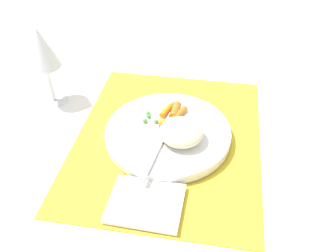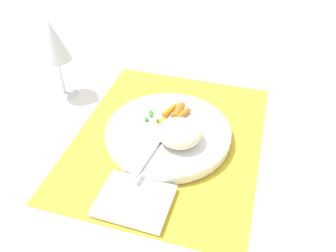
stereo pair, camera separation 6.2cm
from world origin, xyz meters
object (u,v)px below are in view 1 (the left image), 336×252
Objects in this scene: carrot_portion at (173,116)px; napkin at (146,203)px; plate at (168,134)px; fork at (164,138)px; rice_mound at (181,132)px; wine_glass at (41,50)px.

napkin is at bearing 176.14° from carrot_portion.
plate is 2.05× the size of napkin.
carrot_portion is (0.03, -0.00, 0.02)m from plate.
plate is 1.30× the size of fork.
rice_mound is at bearing -130.27° from plate.
carrot_portion is 0.06m from fork.
plate is 0.17m from napkin.
fork is at bearing 93.38° from rice_mound.
wine_glass is (0.11, 0.31, 0.09)m from rice_mound.
wine_glass is 1.49× the size of napkin.
carrot_portion is at bearing -3.86° from napkin.
wine_glass is (0.09, 0.28, 0.11)m from plate.
fork is at bearing 172.44° from carrot_portion.
plate is at bearing -3.21° from napkin.
rice_mound is 0.44× the size of fork.
fork is (-0.03, 0.00, 0.01)m from plate.
napkin is (-0.20, 0.01, -0.02)m from carrot_portion.
rice_mound is 0.69× the size of napkin.
carrot_portion is 0.65× the size of napkin.
carrot_portion is at bearing -100.58° from wine_glass.
wine_glass is at bearing 46.45° from napkin.
rice_mound reaches higher than napkin.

